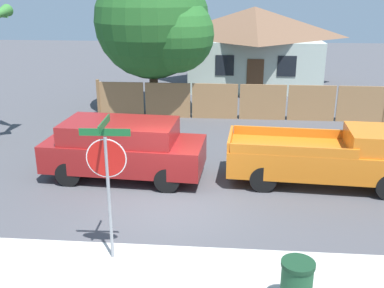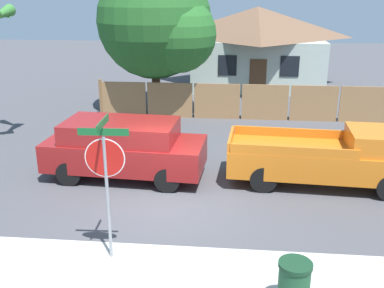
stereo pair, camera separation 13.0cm
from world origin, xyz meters
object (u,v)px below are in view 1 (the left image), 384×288
(red_suv, at_px, (124,147))
(orange_pickup, at_px, (331,157))
(stop_sign, at_px, (107,167))
(oak_tree, at_px, (157,24))
(trash_bin, at_px, (296,284))
(house, at_px, (253,45))

(red_suv, bearing_deg, orange_pickup, 3.48)
(red_suv, relative_size, stop_sign, 1.58)
(oak_tree, xyz_separation_m, trash_bin, (4.62, -13.55, -3.58))
(orange_pickup, distance_m, trash_bin, 5.95)
(orange_pickup, bearing_deg, trash_bin, -103.32)
(stop_sign, bearing_deg, red_suv, 97.37)
(oak_tree, relative_size, orange_pickup, 1.19)
(red_suv, height_order, stop_sign, stop_sign)
(oak_tree, distance_m, stop_sign, 12.41)
(trash_bin, bearing_deg, red_suv, 128.16)
(orange_pickup, distance_m, stop_sign, 7.12)
(house, distance_m, oak_tree, 8.72)
(stop_sign, bearing_deg, trash_bin, -21.47)
(oak_tree, xyz_separation_m, stop_sign, (0.87, -12.23, -1.93))
(trash_bin, bearing_deg, house, 89.84)
(house, xyz_separation_m, oak_tree, (-4.68, -7.17, 1.68))
(stop_sign, relative_size, trash_bin, 3.27)
(house, bearing_deg, trash_bin, -90.16)
(oak_tree, bearing_deg, orange_pickup, -51.09)
(red_suv, xyz_separation_m, stop_sign, (0.73, -4.38, 1.15))
(house, height_order, oak_tree, oak_tree)
(orange_pickup, relative_size, trash_bin, 5.96)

